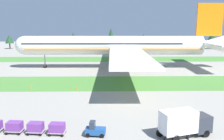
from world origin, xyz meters
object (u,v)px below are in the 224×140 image
Objects in this scene: airliner at (121,45)px; taxiway_marker_1 at (31,87)px; ground_crew_marshaller at (188,132)px; baggage_tug at (95,130)px; taxiway_marker_0 at (77,88)px; catering_truck at (184,122)px; cargo_dolly_lead at (57,128)px; cargo_dolly_second at (36,127)px; cargo_dolly_third at (15,126)px.

airliner is 136.80× the size of taxiway_marker_1.
taxiway_marker_1 is (-27.70, 26.47, -0.63)m from ground_crew_marshaller.
ground_crew_marshaller is (11.76, -1.21, 0.13)m from baggage_tug.
taxiway_marker_1 reaches higher than taxiway_marker_0.
baggage_tug is 4.36× the size of taxiway_marker_1.
catering_truck is (11.49, -0.44, 1.14)m from baggage_tug.
cargo_dolly_lead is 0.32× the size of catering_truck.
cargo_dolly_second is 23.07m from taxiway_marker_0.
cargo_dolly_lead is at bearing 90.00° from cargo_dolly_second.
baggage_tug is 11.82m from ground_crew_marshaller.
taxiway_marker_0 is at bearing -161.72° from baggage_tug.
cargo_dolly_third is 0.32× the size of catering_truck.
taxiway_marker_0 is at bearing 179.23° from cargo_dolly_second.
cargo_dolly_second reaches higher than taxiway_marker_1.
airliner reaches higher than ground_crew_marshaller.
ground_crew_marshaller is at bearing 89.88° from cargo_dolly_second.
cargo_dolly_second is at bearing -96.47° from taxiway_marker_0.
cargo_dolly_lead reaches higher than taxiway_marker_1.
cargo_dolly_lead is 16.55m from catering_truck.
cargo_dolly_second is at bearing -131.97° from ground_crew_marshaller.
baggage_tug is (-6.04, -51.98, -6.80)m from airliner.
airliner is 53.08m from cargo_dolly_lead.
baggage_tug is 1.16× the size of cargo_dolly_second.
catering_truck is at bearing -55.19° from taxiway_marker_0.
cargo_dolly_third is 22.64m from ground_crew_marshaller.
ground_crew_marshaller is at bearing 89.89° from cargo_dolly_third.
cargo_dolly_third is at bearing -90.00° from cargo_dolly_second.
baggage_tug is 1.56× the size of ground_crew_marshaller.
taxiway_marker_0 is at bearing 172.08° from cargo_dolly_third.
cargo_dolly_lead is at bearing -89.29° from taxiway_marker_0.
airliner reaches higher than cargo_dolly_lead.
taxiway_marker_1 is (-5.18, 24.18, -0.61)m from cargo_dolly_third.
baggage_tug reaches higher than taxiway_marker_0.
airliner is at bearing 167.42° from cargo_dolly_third.
ground_crew_marshaller is (16.76, -1.71, 0.03)m from cargo_dolly_lead.
cargo_dolly_third is (-5.77, 0.58, 0.00)m from cargo_dolly_lead.
cargo_dolly_lead is at bearing -66.15° from taxiway_marker_1.
airliner is 53.92m from ground_crew_marshaller.
airliner is 36.45× the size of cargo_dolly_lead.
airliner is at bearing 168.79° from catering_truck.
baggage_tug is 7.93m from cargo_dolly_second.
cargo_dolly_second is 3.82× the size of taxiway_marker_0.
baggage_tug reaches higher than cargo_dolly_third.
cargo_dolly_second is 0.32× the size of catering_truck.
baggage_tug is at bearing 90.00° from cargo_dolly_third.
baggage_tug is at bearing 174.15° from airliner.
cargo_dolly_lead is 1.00× the size of cargo_dolly_second.
cargo_dolly_second is 2.90m from cargo_dolly_third.
baggage_tug reaches higher than cargo_dolly_second.
ground_crew_marshaller is at bearing 1.44° from catering_truck.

